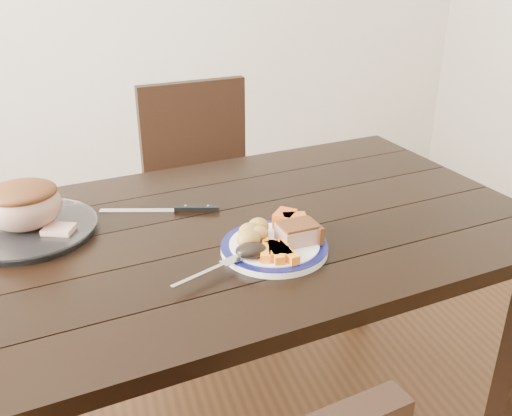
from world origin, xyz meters
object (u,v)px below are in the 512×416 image
object	(u,v)px
serving_platter	(28,231)
roast_joint	(23,206)
chair_far	(205,192)
pork_slice	(298,233)
carving_knife	(182,209)
dinner_plate	(274,248)
dining_table	(224,259)
fork	(212,270)

from	to	relation	value
serving_platter	roast_joint	xyz separation A→B (m)	(-0.00, -0.00, 0.07)
chair_far	pork_slice	world-z (taller)	chair_far
roast_joint	carving_knife	world-z (taller)	roast_joint
dinner_plate	carving_knife	bearing A→B (deg)	120.38
chair_far	roast_joint	distance (m)	0.91
pork_slice	roast_joint	xyz separation A→B (m)	(-0.61, 0.27, 0.04)
dining_table	serving_platter	bearing A→B (deg)	166.86
fork	pork_slice	bearing A→B (deg)	-7.99
chair_far	pork_slice	bearing A→B (deg)	84.84
serving_platter	pork_slice	xyz separation A→B (m)	(0.61, -0.27, 0.03)
carving_knife	dinner_plate	bearing A→B (deg)	-42.51
pork_slice	carving_knife	world-z (taller)	pork_slice
fork	dining_table	bearing A→B (deg)	44.94
dining_table	pork_slice	size ratio (longest dim) A/B	19.34
dining_table	serving_platter	xyz separation A→B (m)	(-0.47, 0.11, 0.10)
serving_platter	fork	size ratio (longest dim) A/B	1.93
serving_platter	roast_joint	distance (m)	0.07
dining_table	fork	xyz separation A→B (m)	(-0.08, -0.23, 0.11)
chair_far	roast_joint	size ratio (longest dim) A/B	5.18
fork	roast_joint	size ratio (longest dim) A/B	0.94
dining_table	fork	bearing A→B (deg)	-110.45
dining_table	pork_slice	distance (m)	0.25
fork	roast_joint	bearing A→B (deg)	114.27
dinner_plate	fork	distance (m)	0.18
serving_platter	carving_knife	size ratio (longest dim) A/B	1.04
roast_joint	dinner_plate	bearing A→B (deg)	-25.68
dinner_plate	roast_joint	world-z (taller)	roast_joint
dinner_plate	serving_platter	xyz separation A→B (m)	(-0.55, 0.26, 0.00)
dinner_plate	dining_table	bearing A→B (deg)	117.81
fork	chair_far	bearing A→B (deg)	53.80
carving_knife	pork_slice	bearing A→B (deg)	-35.21
dining_table	roast_joint	xyz separation A→B (m)	(-0.47, 0.11, 0.17)
serving_platter	pork_slice	size ratio (longest dim) A/B	3.69
roast_joint	pork_slice	bearing A→B (deg)	-23.96
serving_platter	dining_table	bearing A→B (deg)	-13.14
dining_table	pork_slice	xyz separation A→B (m)	(0.14, -0.16, 0.13)
pork_slice	roast_joint	bearing A→B (deg)	156.04
fork	carving_knife	xyz separation A→B (m)	(0.00, 0.35, -0.01)
dining_table	dinner_plate	size ratio (longest dim) A/B	6.84
chair_far	dinner_plate	bearing A→B (deg)	81.29
serving_platter	roast_joint	bearing A→B (deg)	-165.96
dining_table	fork	size ratio (longest dim) A/B	10.10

